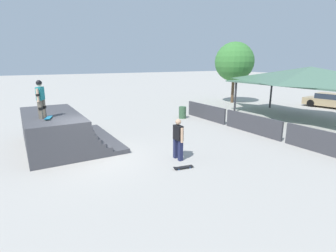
{
  "coord_description": "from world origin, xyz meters",
  "views": [
    {
      "loc": [
        10.75,
        -2.51,
        4.01
      ],
      "look_at": [
        -0.13,
        3.87,
        0.9
      ],
      "focal_mm": 28.0,
      "sensor_mm": 36.0,
      "label": 1
    }
  ],
  "objects_px": {
    "skater_on_deck": "(40,96)",
    "trash_bin": "(182,112)",
    "skateboard_on_deck": "(48,118)",
    "parked_car_tan": "(329,101)",
    "bystander_walking": "(178,137)",
    "skateboard_on_ground": "(183,167)",
    "tree_beside_pavilion": "(234,62)"
  },
  "relations": [
    {
      "from": "skater_on_deck",
      "to": "tree_beside_pavilion",
      "type": "distance_m",
      "value": 19.16
    },
    {
      "from": "skateboard_on_ground",
      "to": "trash_bin",
      "type": "relative_size",
      "value": 0.95
    },
    {
      "from": "skater_on_deck",
      "to": "bystander_walking",
      "type": "xyz_separation_m",
      "value": [
        3.58,
        4.7,
        -1.6
      ]
    },
    {
      "from": "skateboard_on_deck",
      "to": "skateboard_on_ground",
      "type": "bearing_deg",
      "value": 61.2
    },
    {
      "from": "tree_beside_pavilion",
      "to": "parked_car_tan",
      "type": "bearing_deg",
      "value": 39.96
    },
    {
      "from": "bystander_walking",
      "to": "trash_bin",
      "type": "xyz_separation_m",
      "value": [
        -6.77,
        4.69,
        -0.54
      ]
    },
    {
      "from": "parked_car_tan",
      "to": "skateboard_on_deck",
      "type": "bearing_deg",
      "value": -97.5
    },
    {
      "from": "skateboard_on_ground",
      "to": "parked_car_tan",
      "type": "bearing_deg",
      "value": -156.31
    },
    {
      "from": "parked_car_tan",
      "to": "skater_on_deck",
      "type": "bearing_deg",
      "value": -98.55
    },
    {
      "from": "skateboard_on_ground",
      "to": "tree_beside_pavilion",
      "type": "relative_size",
      "value": 0.14
    },
    {
      "from": "skateboard_on_deck",
      "to": "trash_bin",
      "type": "bearing_deg",
      "value": 127.47
    },
    {
      "from": "bystander_walking",
      "to": "trash_bin",
      "type": "distance_m",
      "value": 8.26
    },
    {
      "from": "skateboard_on_deck",
      "to": "skater_on_deck",
      "type": "bearing_deg",
      "value": -141.25
    },
    {
      "from": "skater_on_deck",
      "to": "parked_car_tan",
      "type": "relative_size",
      "value": 0.38
    },
    {
      "from": "bystander_walking",
      "to": "tree_beside_pavilion",
      "type": "relative_size",
      "value": 0.3
    },
    {
      "from": "skater_on_deck",
      "to": "trash_bin",
      "type": "bearing_deg",
      "value": 135.39
    },
    {
      "from": "skater_on_deck",
      "to": "parked_car_tan",
      "type": "height_order",
      "value": "skater_on_deck"
    },
    {
      "from": "bystander_walking",
      "to": "parked_car_tan",
      "type": "height_order",
      "value": "bystander_walking"
    },
    {
      "from": "bystander_walking",
      "to": "tree_beside_pavilion",
      "type": "height_order",
      "value": "tree_beside_pavilion"
    },
    {
      "from": "skateboard_on_deck",
      "to": "bystander_walking",
      "type": "height_order",
      "value": "bystander_walking"
    },
    {
      "from": "skater_on_deck",
      "to": "trash_bin",
      "type": "distance_m",
      "value": 10.15
    },
    {
      "from": "tree_beside_pavilion",
      "to": "trash_bin",
      "type": "xyz_separation_m",
      "value": [
        3.72,
        -8.43,
        -3.55
      ]
    },
    {
      "from": "skateboard_on_deck",
      "to": "parked_car_tan",
      "type": "relative_size",
      "value": 0.19
    },
    {
      "from": "skater_on_deck",
      "to": "skateboard_on_deck",
      "type": "bearing_deg",
      "value": 49.31
    },
    {
      "from": "trash_bin",
      "to": "skateboard_on_deck",
      "type": "bearing_deg",
      "value": -68.59
    },
    {
      "from": "skater_on_deck",
      "to": "parked_car_tan",
      "type": "distance_m",
      "value": 23.35
    },
    {
      "from": "skateboard_on_deck",
      "to": "trash_bin",
      "type": "relative_size",
      "value": 0.97
    },
    {
      "from": "bystander_walking",
      "to": "parked_car_tan",
      "type": "xyz_separation_m",
      "value": [
        -3.99,
        18.57,
        -0.36
      ]
    },
    {
      "from": "skateboard_on_deck",
      "to": "bystander_walking",
      "type": "relative_size",
      "value": 0.47
    },
    {
      "from": "skateboard_on_ground",
      "to": "parked_car_tan",
      "type": "xyz_separation_m",
      "value": [
        -4.95,
        18.95,
        0.54
      ]
    },
    {
      "from": "skater_on_deck",
      "to": "parked_car_tan",
      "type": "bearing_deg",
      "value": 117.64
    },
    {
      "from": "skater_on_deck",
      "to": "bystander_walking",
      "type": "distance_m",
      "value": 6.12
    }
  ]
}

